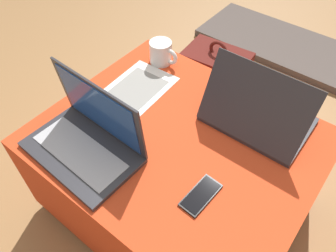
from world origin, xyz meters
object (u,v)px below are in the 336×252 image
Objects in this scene: laptop_near at (87,137)px; backpack at (214,88)px; cell_phone at (201,195)px; paper_sheet at (137,88)px; coffee_mug at (162,53)px; laptop_far at (257,115)px.

backpack is (0.03, 0.77, -0.30)m from laptop_near.
cell_phone is 0.46× the size of paper_sheet.
paper_sheet is 2.28× the size of coffee_mug.
laptop_near is 1.26× the size of paper_sheet.
laptop_near is 0.52m from coffee_mug.
laptop_near is at bearing 47.96° from laptop_far.
backpack is 3.62× the size of coffee_mug.
coffee_mug is at bearing 141.92° from cell_phone.
laptop_far is (0.38, 0.43, 0.00)m from laptop_near.
laptop_near reaches higher than backpack.
laptop_near reaches higher than cell_phone.
laptop_far reaches higher than paper_sheet.
paper_sheet is at bearing 104.80° from laptop_near.
laptop_far is at bearing 130.97° from backpack.
laptop_near is at bearing -166.13° from cell_phone.
cell_phone is at bearing 112.63° from backpack.
paper_sheet is (-0.07, 0.32, -0.05)m from laptop_near.
cell_phone is at bearing 12.89° from laptop_near.
laptop_near is at bearing -79.91° from paper_sheet.
laptop_near is 1.08× the size of laptop_far.
laptop_near is 0.41m from cell_phone.
laptop_far is 0.58m from backpack.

